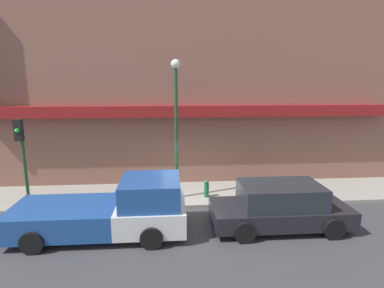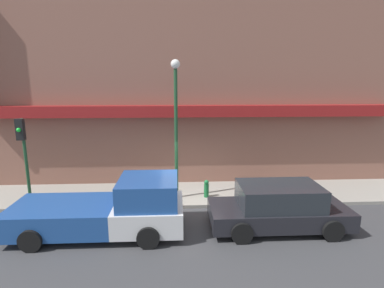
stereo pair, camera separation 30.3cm
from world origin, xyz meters
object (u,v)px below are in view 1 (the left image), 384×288
object	(u,v)px
pickup_truck	(112,210)
parked_car	(280,206)
traffic_light	(21,147)
fire_hydrant	(206,188)
street_lamp	(176,114)

from	to	relation	value
pickup_truck	parked_car	world-z (taller)	pickup_truck
traffic_light	fire_hydrant	bearing A→B (deg)	2.52
parked_car	fire_hydrant	size ratio (longest dim) A/B	6.23
fire_hydrant	street_lamp	xyz separation A→B (m)	(-1.23, 0.02, 3.10)
pickup_truck	traffic_light	xyz separation A→B (m)	(-3.66, 2.24, 1.67)
parked_car	traffic_light	xyz separation A→B (m)	(-9.17, 2.24, 1.72)
parked_car	fire_hydrant	distance (m)	3.35
pickup_truck	traffic_light	bearing A→B (deg)	146.39
fire_hydrant	traffic_light	size ratio (longest dim) A/B	0.22
pickup_truck	fire_hydrant	size ratio (longest dim) A/B	7.45
fire_hydrant	parked_car	bearing A→B (deg)	-49.90
street_lamp	traffic_light	xyz separation A→B (m)	(-5.80, -0.33, -1.14)
parked_car	traffic_light	bearing A→B (deg)	164.95
pickup_truck	parked_car	xyz separation A→B (m)	(5.52, 0.00, -0.05)
pickup_truck	traffic_light	distance (m)	4.60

